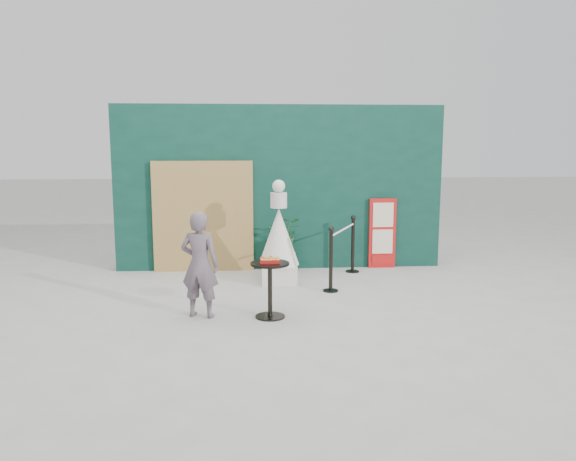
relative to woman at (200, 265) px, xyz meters
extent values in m
plane|color=#ADAAA5|center=(1.26, -0.18, -0.72)|extent=(60.00, 60.00, 0.00)
cube|color=#0A3027|center=(1.26, 2.97, 0.78)|extent=(6.00, 0.30, 3.00)
cube|color=tan|center=(-0.14, 2.76, 0.28)|extent=(1.80, 0.08, 2.00)
imported|color=#61535B|center=(0.00, 0.00, 0.00)|extent=(0.60, 0.48, 1.43)
cube|color=red|center=(3.16, 2.78, -0.07)|extent=(0.50, 0.06, 1.30)
cube|color=beige|center=(3.16, 2.74, 0.28)|extent=(0.38, 0.02, 0.45)
cube|color=beige|center=(3.16, 2.74, -0.22)|extent=(0.38, 0.02, 0.45)
cube|color=red|center=(3.16, 2.74, -0.57)|extent=(0.38, 0.02, 0.18)
cube|color=silver|center=(1.16, 1.78, -0.56)|extent=(0.58, 0.58, 0.31)
cone|color=white|center=(1.16, 1.78, 0.07)|extent=(0.67, 0.67, 0.94)
cylinder|color=silver|center=(1.16, 1.78, 0.67)|extent=(0.27, 0.27, 0.25)
sphere|color=silver|center=(1.16, 1.78, 0.90)|extent=(0.21, 0.21, 0.21)
cylinder|color=black|center=(0.93, -0.11, -0.71)|extent=(0.40, 0.40, 0.02)
cylinder|color=black|center=(0.93, -0.11, -0.36)|extent=(0.06, 0.06, 0.72)
cylinder|color=black|center=(0.93, -0.11, 0.02)|extent=(0.52, 0.52, 0.03)
cube|color=#AD1912|center=(0.93, -0.11, 0.06)|extent=(0.26, 0.19, 0.05)
cube|color=red|center=(0.93, -0.11, 0.09)|extent=(0.24, 0.17, 0.00)
cube|color=#E4BF53|center=(0.89, -0.10, 0.10)|extent=(0.15, 0.14, 0.02)
cube|color=gold|center=(0.98, -0.13, 0.10)|extent=(0.13, 0.13, 0.02)
cone|color=gold|center=(0.95, -0.06, 0.12)|extent=(0.06, 0.06, 0.06)
cylinder|color=brown|center=(1.32, 2.58, -0.57)|extent=(0.36, 0.36, 0.30)
cylinder|color=brown|center=(1.32, 2.58, -0.39)|extent=(0.40, 0.40, 0.05)
imported|color=#306029|center=(1.32, 2.58, -0.04)|extent=(0.59, 0.51, 0.65)
cylinder|color=black|center=(1.94, 1.15, -0.71)|extent=(0.24, 0.24, 0.02)
cylinder|color=black|center=(1.94, 1.15, -0.24)|extent=(0.06, 0.06, 0.96)
sphere|color=black|center=(1.94, 1.15, 0.27)|extent=(0.09, 0.09, 0.09)
cylinder|color=black|center=(2.54, 2.45, -0.71)|extent=(0.24, 0.24, 0.02)
cylinder|color=black|center=(2.54, 2.45, -0.24)|extent=(0.06, 0.06, 0.96)
sphere|color=black|center=(2.54, 2.45, 0.27)|extent=(0.09, 0.09, 0.09)
cylinder|color=silver|center=(2.24, 1.80, 0.16)|extent=(0.63, 1.31, 0.03)
camera|label=1|loc=(0.60, -7.37, 1.60)|focal=35.00mm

